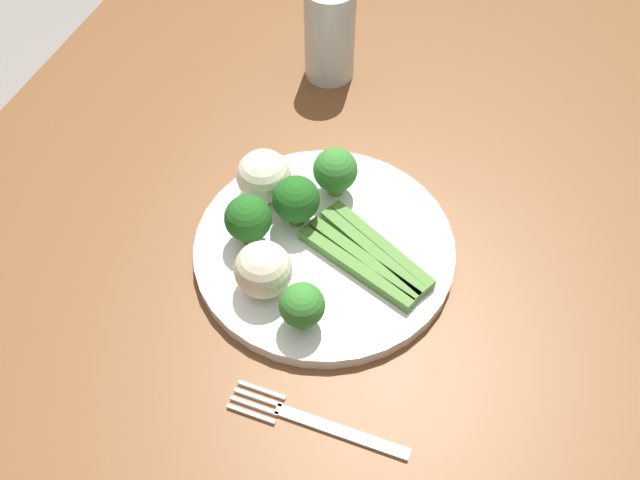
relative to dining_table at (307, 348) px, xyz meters
The scene contains 11 objects.
dining_table is the anchor object (origin of this frame).
plate 0.13m from the dining_table, ahead, with size 0.26×0.26×0.01m, color white.
asparagus_bundle 0.14m from the dining_table, 42.91° to the right, with size 0.10×0.14×0.01m.
broccoli_front 0.17m from the dining_table, 65.02° to the left, with size 0.05×0.05×0.06m.
broccoli_left 0.20m from the dining_table, ahead, with size 0.05×0.05×0.06m.
broccoli_back 0.16m from the dining_table, 162.46° to the right, with size 0.04×0.04×0.05m.
broccoli_outer_edge 0.17m from the dining_table, 26.91° to the left, with size 0.05×0.05×0.06m.
cauliflower_front_left 0.15m from the dining_table, 110.54° to the left, with size 0.05×0.05×0.05m, color beige.
cauliflower_mid 0.19m from the dining_table, 40.82° to the left, with size 0.06×0.06×0.06m, color silver.
fork 0.17m from the dining_table, 156.28° to the right, with size 0.03×0.17×0.00m.
water_glass 0.37m from the dining_table, 15.75° to the left, with size 0.06×0.06×0.12m, color silver.
Camera 1 is at (-0.35, -0.14, 1.36)m, focal length 40.01 mm.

